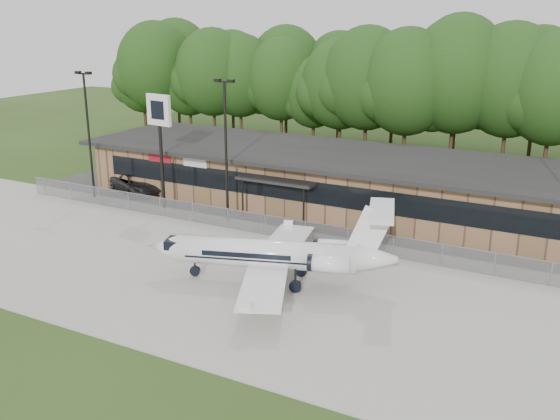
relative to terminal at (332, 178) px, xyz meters
The scene contains 11 objects.
ground 24.04m from the terminal, 89.99° to the right, with size 160.00×160.00×0.00m, color #2C3F16.
apron 16.08m from the terminal, 89.99° to the right, with size 64.00×18.00×0.08m, color #9E9B93.
parking_lot 4.93m from the terminal, 89.96° to the right, with size 50.00×9.00×0.06m, color #383835.
terminal is the anchor object (origin of this frame).
fence 9.05m from the terminal, 89.98° to the right, with size 46.00×0.04×1.52m.
treeline 18.83m from the terminal, 89.99° to the left, with size 72.00×12.00×15.00m, color #143811, non-canonical shape.
light_pole_left 19.84m from the terminal, 157.54° to the right, with size 1.55×0.30×10.23m.
light_pole_mid 9.73m from the terminal, 123.89° to the right, with size 1.55×0.30×10.23m.
business_jet 15.97m from the terminal, 77.74° to the right, with size 14.06×12.60×4.78m.
suv 16.67m from the terminal, 163.80° to the right, with size 2.72×5.91×1.64m, color #2D2E30.
pole_sign 13.92m from the terminal, 147.08° to the right, with size 2.33×0.61×8.83m.
Camera 1 is at (18.65, -19.89, 14.36)m, focal length 40.00 mm.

